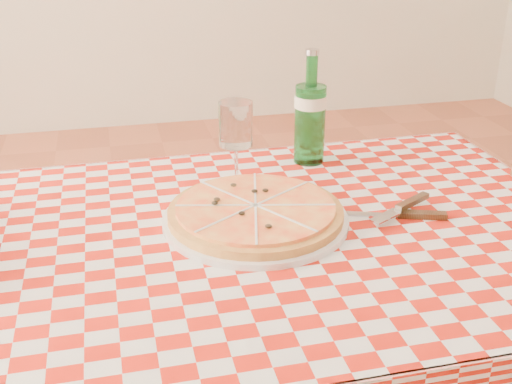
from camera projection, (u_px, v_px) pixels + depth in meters
dining_table at (272, 273)px, 1.32m from camera, size 1.20×0.80×0.75m
tablecloth at (273, 232)px, 1.28m from camera, size 1.30×0.90×0.01m
pizza_plate at (255, 212)px, 1.30m from camera, size 0.45×0.45×0.05m
water_bottle at (310, 107)px, 1.55m from camera, size 0.10×0.10×0.28m
wine_glass at (236, 144)px, 1.45m from camera, size 0.09×0.09×0.19m
cutlery at (398, 211)px, 1.33m from camera, size 0.28×0.25×0.03m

